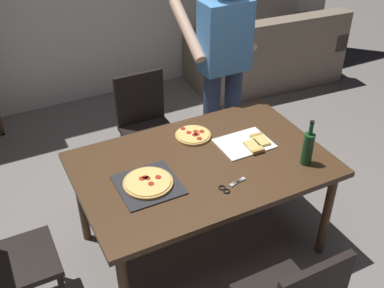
% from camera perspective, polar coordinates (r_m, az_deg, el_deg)
% --- Properties ---
extents(ground_plane, '(12.00, 12.00, 0.00)m').
position_cam_1_polar(ground_plane, '(3.49, 1.14, -12.14)').
color(ground_plane, gray).
extents(dining_table, '(1.61, 1.05, 0.75)m').
position_cam_1_polar(dining_table, '(3.04, 1.28, -3.29)').
color(dining_table, '#4C331E').
rests_on(dining_table, ground_plane).
extents(chair_far_side, '(0.42, 0.42, 0.90)m').
position_cam_1_polar(chair_far_side, '(3.89, -5.74, 2.89)').
color(chair_far_side, black).
rests_on(chair_far_side, ground_plane).
extents(chair_left_end, '(0.42, 0.42, 0.90)m').
position_cam_1_polar(chair_left_end, '(2.93, -22.31, -12.71)').
color(chair_left_end, black).
rests_on(chair_left_end, ground_plane).
extents(couch, '(1.76, 0.97, 0.85)m').
position_cam_1_polar(couch, '(5.57, 9.01, 10.38)').
color(couch, gray).
rests_on(couch, ground_plane).
extents(person_serving_pizza, '(0.55, 0.54, 1.75)m').
position_cam_1_polar(person_serving_pizza, '(3.72, 3.81, 9.90)').
color(person_serving_pizza, '#38476B').
rests_on(person_serving_pizza, ground_plane).
extents(pepperoni_pizza_on_tray, '(0.36, 0.36, 0.04)m').
position_cam_1_polar(pepperoni_pizza_on_tray, '(2.81, -5.41, -4.85)').
color(pepperoni_pizza_on_tray, '#2D2D33').
rests_on(pepperoni_pizza_on_tray, dining_table).
extents(pizza_slices_on_towel, '(0.36, 0.29, 0.03)m').
position_cam_1_polar(pizza_slices_on_towel, '(3.17, 6.97, 0.08)').
color(pizza_slices_on_towel, white).
rests_on(pizza_slices_on_towel, dining_table).
extents(wine_bottle, '(0.07, 0.07, 0.32)m').
position_cam_1_polar(wine_bottle, '(3.01, 14.04, -0.46)').
color(wine_bottle, '#194723').
rests_on(wine_bottle, dining_table).
extents(kitchen_scissors, '(0.20, 0.09, 0.01)m').
position_cam_1_polar(kitchen_scissors, '(2.80, 4.58, -5.22)').
color(kitchen_scissors, silver).
rests_on(kitchen_scissors, dining_table).
extents(second_pizza_plain, '(0.25, 0.25, 0.03)m').
position_cam_1_polar(second_pizza_plain, '(3.23, 0.13, 1.09)').
color(second_pizza_plain, tan).
rests_on(second_pizza_plain, dining_table).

